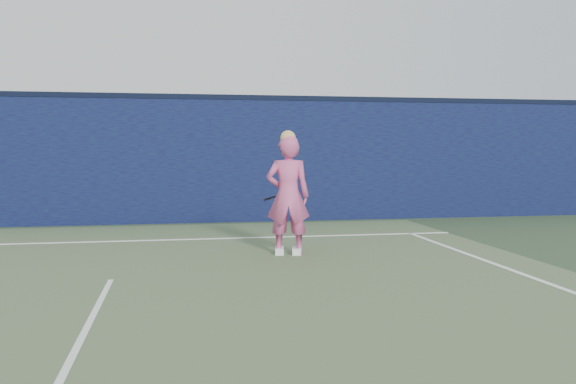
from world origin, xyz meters
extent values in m
plane|color=#2E4128|center=(0.00, 0.00, 0.00)|extent=(80.00, 80.00, 0.00)
cube|color=#4A623D|center=(0.00, -2.00, 0.00)|extent=(11.00, 16.00, 0.01)
cube|color=black|center=(0.00, 6.50, 1.25)|extent=(24.00, 0.40, 2.50)
cube|color=black|center=(0.00, 6.50, 2.55)|extent=(24.00, 0.42, 0.10)
imported|color=#D1518A|center=(2.30, 2.35, 0.84)|extent=(0.67, 0.50, 1.68)
sphere|color=tan|center=(2.30, 2.35, 1.65)|extent=(0.22, 0.22, 0.22)
cube|color=white|center=(2.42, 2.33, 0.05)|extent=(0.17, 0.30, 0.10)
cube|color=white|center=(2.18, 2.37, 0.05)|extent=(0.17, 0.30, 0.10)
torus|color=black|center=(2.38, 2.77, 0.84)|extent=(0.27, 0.06, 0.27)
torus|color=yellow|center=(2.38, 2.77, 0.84)|extent=(0.22, 0.04, 0.22)
cylinder|color=beige|center=(2.38, 2.77, 0.84)|extent=(0.22, 0.03, 0.22)
cylinder|color=black|center=(2.19, 2.83, 0.79)|extent=(0.25, 0.06, 0.09)
cylinder|color=black|center=(2.08, 2.86, 0.76)|extent=(0.11, 0.05, 0.06)
cube|color=white|center=(0.00, 4.00, 0.01)|extent=(11.00, 0.08, 0.01)
cube|color=white|center=(0.00, -2.00, 0.01)|extent=(0.06, 6.00, 0.01)
camera|label=1|loc=(0.76, -6.11, 1.50)|focal=38.00mm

